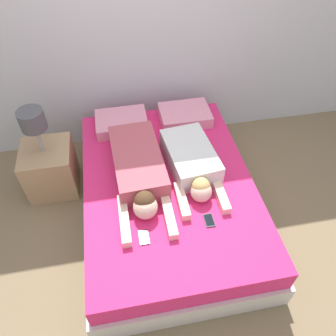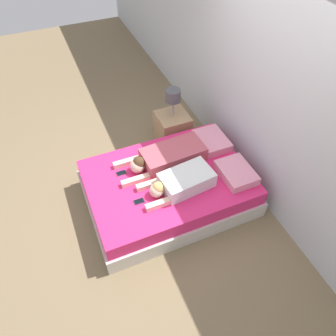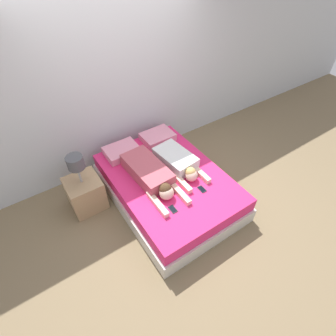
{
  "view_description": "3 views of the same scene",
  "coord_description": "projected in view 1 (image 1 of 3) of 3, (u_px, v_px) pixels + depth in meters",
  "views": [
    {
      "loc": [
        -0.34,
        -1.79,
        2.53
      ],
      "look_at": [
        0.0,
        0.0,
        0.59
      ],
      "focal_mm": 35.0,
      "sensor_mm": 36.0,
      "label": 1
    },
    {
      "loc": [
        2.49,
        -1.06,
        3.45
      ],
      "look_at": [
        0.0,
        0.0,
        0.59
      ],
      "focal_mm": 35.0,
      "sensor_mm": 36.0,
      "label": 2
    },
    {
      "loc": [
        -1.42,
        -2.12,
        3.05
      ],
      "look_at": [
        0.0,
        0.0,
        0.59
      ],
      "focal_mm": 28.0,
      "sensor_mm": 36.0,
      "label": 3
    }
  ],
  "objects": [
    {
      "name": "bed",
      "position": [
        168.0,
        197.0,
        2.93
      ],
      "size": [
        1.47,
        2.04,
        0.44
      ],
      "color": "beige",
      "rests_on": "ground_plane"
    },
    {
      "name": "person_right",
      "position": [
        192.0,
        163.0,
        2.77
      ],
      "size": [
        0.43,
        0.9,
        0.2
      ],
      "color": "silver",
      "rests_on": "bed"
    },
    {
      "name": "pillow_head_left",
      "position": [
        122.0,
        122.0,
        3.21
      ],
      "size": [
        0.5,
        0.37,
        0.11
      ],
      "color": "pink",
      "rests_on": "bed"
    },
    {
      "name": "cell_phone_right",
      "position": [
        209.0,
        220.0,
        2.48
      ],
      "size": [
        0.07,
        0.12,
        0.01
      ],
      "color": "#2D2D33",
      "rests_on": "bed"
    },
    {
      "name": "ground_plane",
      "position": [
        168.0,
        211.0,
        3.09
      ],
      "size": [
        12.0,
        12.0,
        0.0
      ],
      "primitive_type": "plane",
      "color": "#7F6B4C"
    },
    {
      "name": "cell_phone_left",
      "position": [
        144.0,
        237.0,
        2.38
      ],
      "size": [
        0.07,
        0.12,
        0.01
      ],
      "color": "#2D2D33",
      "rests_on": "bed"
    },
    {
      "name": "wall_back",
      "position": [
        144.0,
        21.0,
        2.93
      ],
      "size": [
        12.0,
        0.06,
        2.6
      ],
      "color": "silver",
      "rests_on": "ground_plane"
    },
    {
      "name": "nightstand",
      "position": [
        50.0,
        166.0,
        3.1
      ],
      "size": [
        0.45,
        0.45,
        0.92
      ],
      "color": "tan",
      "rests_on": "ground_plane"
    },
    {
      "name": "person_left",
      "position": [
        139.0,
        170.0,
        2.72
      ],
      "size": [
        0.43,
        1.15,
        0.22
      ],
      "color": "#B24C59",
      "rests_on": "bed"
    },
    {
      "name": "pillow_head_right",
      "position": [
        185.0,
        115.0,
        3.29
      ],
      "size": [
        0.5,
        0.37,
        0.11
      ],
      "color": "pink",
      "rests_on": "bed"
    }
  ]
}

